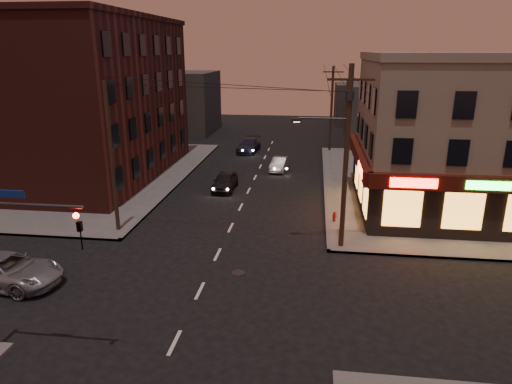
% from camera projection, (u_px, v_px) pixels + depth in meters
% --- Properties ---
extents(ground, '(120.00, 120.00, 0.00)m').
position_uv_depth(ground, '(200.00, 291.00, 21.37)').
color(ground, black).
rests_on(ground, ground).
extents(sidewalk_ne, '(24.00, 28.00, 0.15)m').
position_uv_depth(sidewalk_ne, '(472.00, 187.00, 37.14)').
color(sidewalk_ne, '#514F4C').
rests_on(sidewalk_ne, ground).
extents(sidewalk_nw, '(24.00, 28.00, 0.15)m').
position_uv_depth(sidewalk_nw, '(58.00, 173.00, 41.53)').
color(sidewalk_nw, '#514F4C').
rests_on(sidewalk_nw, ground).
extents(pizza_building, '(15.85, 12.85, 10.50)m').
position_uv_depth(pizza_building, '(478.00, 135.00, 30.54)').
color(pizza_building, gray).
rests_on(pizza_building, sidewalk_ne).
extents(brick_apartment, '(12.00, 20.00, 13.00)m').
position_uv_depth(brick_apartment, '(86.00, 100.00, 39.14)').
color(brick_apartment, '#4B1D18').
rests_on(brick_apartment, sidewalk_nw).
extents(bg_building_ne_a, '(10.00, 12.00, 7.00)m').
position_uv_depth(bg_building_ne_a, '(390.00, 113.00, 54.59)').
color(bg_building_ne_a, '#3F3D3A').
rests_on(bg_building_ne_a, ground).
extents(bg_building_nw, '(9.00, 10.00, 8.00)m').
position_uv_depth(bg_building_nw, '(181.00, 102.00, 61.51)').
color(bg_building_nw, '#3F3D3A').
rests_on(bg_building_nw, ground).
extents(bg_building_ne_b, '(8.00, 8.00, 6.00)m').
position_uv_depth(bg_building_ne_b, '(362.00, 104.00, 68.23)').
color(bg_building_ne_b, '#3F3D3A').
rests_on(bg_building_ne_b, ground).
extents(utility_pole_main, '(4.20, 0.44, 10.00)m').
position_uv_depth(utility_pole_main, '(345.00, 149.00, 24.33)').
color(utility_pole_main, '#382619').
rests_on(utility_pole_main, sidewalk_ne).
extents(utility_pole_far, '(0.26, 0.26, 9.00)m').
position_uv_depth(utility_pole_far, '(331.00, 109.00, 49.44)').
color(utility_pole_far, '#382619').
rests_on(utility_pole_far, sidewalk_ne).
extents(utility_pole_west, '(0.24, 0.24, 9.00)m').
position_uv_depth(utility_pole_west, '(112.00, 159.00, 26.96)').
color(utility_pole_west, '#382619').
rests_on(utility_pole_west, sidewalk_nw).
extents(suv_cross, '(5.65, 3.03, 1.51)m').
position_uv_depth(suv_cross, '(6.00, 270.00, 21.73)').
color(suv_cross, gray).
rests_on(suv_cross, ground).
extents(sedan_near, '(1.72, 4.15, 1.41)m').
position_uv_depth(sedan_near, '(225.00, 181.00, 36.64)').
color(sedan_near, black).
rests_on(sedan_near, ground).
extents(sedan_mid, '(1.76, 3.86, 1.23)m').
position_uv_depth(sedan_mid, '(279.00, 164.00, 42.49)').
color(sedan_mid, slate).
rests_on(sedan_mid, ground).
extents(sedan_far, '(2.43, 5.06, 1.42)m').
position_uv_depth(sedan_far, '(249.00, 145.00, 50.32)').
color(sedan_far, '#1B1F36').
rests_on(sedan_far, ground).
extents(fire_hydrant, '(0.30, 0.30, 0.66)m').
position_uv_depth(fire_hydrant, '(334.00, 216.00, 29.50)').
color(fire_hydrant, '#9A140E').
rests_on(fire_hydrant, sidewalk_ne).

